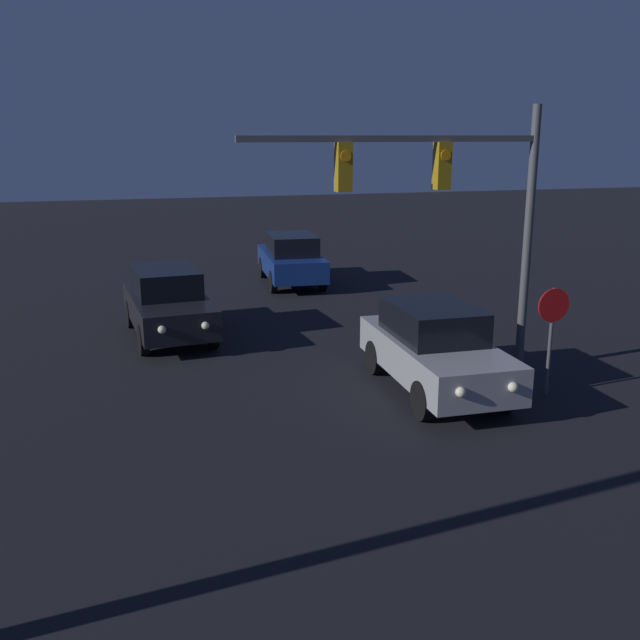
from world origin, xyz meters
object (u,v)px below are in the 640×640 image
car_far (291,259)px  traffic_signal_mast (455,196)px  car_mid (168,303)px  car_near (435,348)px  stop_sign (552,322)px

car_far → traffic_signal_mast: traffic_signal_mast is taller
car_mid → car_far: same height
car_near → car_far: bearing=-87.4°
car_far → car_mid: bearing=-125.3°
car_mid → stop_sign: size_ratio=2.08×
traffic_signal_mast → stop_sign: 3.07m
car_mid → car_far: 7.06m
stop_sign → car_mid: bearing=137.0°
car_mid → car_near: bearing=126.5°
car_mid → traffic_signal_mast: (5.32, -4.76, 2.88)m
car_near → car_far: (-0.20, 10.85, 0.00)m
traffic_signal_mast → car_near: bearing=-133.3°
car_near → traffic_signal_mast: (0.61, 0.65, 2.88)m
car_mid → stop_sign: bearing=132.6°
car_far → traffic_signal_mast: bearing=-81.0°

